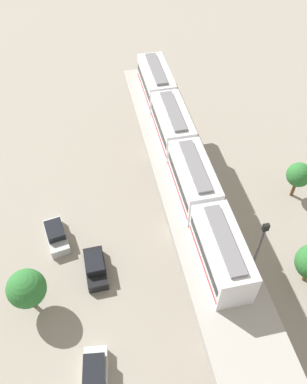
# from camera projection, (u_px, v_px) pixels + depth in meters

# --- Properties ---
(ground_plane) EXTENTS (120.00, 120.00, 0.00)m
(ground_plane) POSITION_uv_depth(u_px,v_px,m) (183.00, 236.00, 39.54)
(ground_plane) COLOR gray
(viaduct) EXTENTS (5.20, 35.80, 8.00)m
(viaduct) POSITION_uv_depth(u_px,v_px,m) (186.00, 195.00, 34.87)
(viaduct) COLOR #A8A59E
(viaduct) RESTS_ON ground
(train) EXTENTS (2.64, 27.45, 3.24)m
(train) POSITION_uv_depth(u_px,v_px,m) (182.00, 151.00, 33.78)
(train) COLOR silver
(train) RESTS_ON viaduct
(parked_car_black) EXTENTS (1.87, 4.23, 1.76)m
(parked_car_black) POSITION_uv_depth(u_px,v_px,m) (95.00, 267.00, 36.34)
(parked_car_black) COLOR black
(parked_car_black) RESTS_ON ground
(parked_car_white) EXTENTS (2.35, 4.40, 1.76)m
(parked_car_white) POSITION_uv_depth(u_px,v_px,m) (95.00, 375.00, 30.17)
(parked_car_white) COLOR white
(parked_car_white) RESTS_ON ground
(parked_car_silver) EXTENTS (2.48, 4.44, 1.76)m
(parked_car_silver) POSITION_uv_depth(u_px,v_px,m) (56.00, 235.00, 38.70)
(parked_car_silver) COLOR #B2B5BA
(parked_car_silver) RESTS_ON ground
(tree_near_viaduct) EXTENTS (3.25, 3.25, 4.78)m
(tree_near_viaduct) POSITION_uv_depth(u_px,v_px,m) (27.00, 289.00, 32.29)
(tree_near_viaduct) COLOR brown
(tree_near_viaduct) RESTS_ON ground
(tree_mid_lot) EXTENTS (2.56, 2.56, 4.41)m
(tree_mid_lot) POSITION_uv_depth(u_px,v_px,m) (299.00, 175.00, 40.79)
(tree_mid_lot) COLOR brown
(tree_mid_lot) RESTS_ON ground
(signal_post) EXTENTS (0.44, 0.28, 10.60)m
(signal_post) POSITION_uv_depth(u_px,v_px,m) (254.00, 262.00, 30.85)
(signal_post) COLOR #4C4C51
(signal_post) RESTS_ON ground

